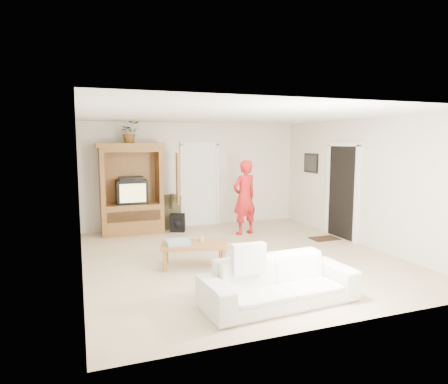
# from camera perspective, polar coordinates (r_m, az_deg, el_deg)

# --- Properties ---
(floor) EXTENTS (6.00, 6.00, 0.00)m
(floor) POSITION_cam_1_polar(r_m,az_deg,el_deg) (7.56, 2.07, -9.21)
(floor) COLOR tan
(floor) RESTS_ON ground
(ceiling) EXTENTS (6.00, 6.00, 0.00)m
(ceiling) POSITION_cam_1_polar(r_m,az_deg,el_deg) (7.26, 2.16, 10.87)
(ceiling) COLOR white
(ceiling) RESTS_ON floor
(wall_back) EXTENTS (5.50, 0.00, 5.50)m
(wall_back) POSITION_cam_1_polar(r_m,az_deg,el_deg) (10.12, -4.35, 2.47)
(wall_back) COLOR silver
(wall_back) RESTS_ON floor
(wall_front) EXTENTS (5.50, 0.00, 5.50)m
(wall_front) POSITION_cam_1_polar(r_m,az_deg,el_deg) (4.69, 16.18, -3.38)
(wall_front) COLOR silver
(wall_front) RESTS_ON floor
(wall_left) EXTENTS (0.00, 6.00, 6.00)m
(wall_left) POSITION_cam_1_polar(r_m,az_deg,el_deg) (6.76, -20.01, -0.34)
(wall_left) COLOR silver
(wall_left) RESTS_ON floor
(wall_right) EXTENTS (0.00, 6.00, 6.00)m
(wall_right) POSITION_cam_1_polar(r_m,az_deg,el_deg) (8.71, 19.10, 1.32)
(wall_right) COLOR silver
(wall_right) RESTS_ON floor
(armoire) EXTENTS (1.82, 1.14, 2.10)m
(armoire) POSITION_cam_1_polar(r_m,az_deg,el_deg) (9.52, -12.92, -0.36)
(armoire) COLOR brown
(armoire) RESTS_ON floor
(door_back) EXTENTS (0.85, 0.05, 2.04)m
(door_back) POSITION_cam_1_polar(r_m,az_deg,el_deg) (10.16, -3.47, 0.91)
(door_back) COLOR white
(door_back) RESTS_ON floor
(doorway_right) EXTENTS (0.05, 0.90, 2.04)m
(doorway_right) POSITION_cam_1_polar(r_m,az_deg,el_deg) (9.20, 16.54, -0.04)
(doorway_right) COLOR black
(doorway_right) RESTS_ON floor
(framed_picture) EXTENTS (0.03, 0.60, 0.48)m
(framed_picture) POSITION_cam_1_polar(r_m,az_deg,el_deg) (10.22, 12.32, 4.06)
(framed_picture) COLOR black
(framed_picture) RESTS_ON wall_right
(doormat) EXTENTS (0.60, 0.40, 0.02)m
(doormat) POSITION_cam_1_polar(r_m,az_deg,el_deg) (9.13, 14.16, -6.46)
(doormat) COLOR #382316
(doormat) RESTS_ON floor
(plant) EXTENTS (0.45, 0.39, 0.49)m
(plant) POSITION_cam_1_polar(r_m,az_deg,el_deg) (9.41, -13.29, 8.31)
(plant) COLOR #4C7238
(plant) RESTS_ON armoire
(man) EXTENTS (0.71, 0.56, 1.72)m
(man) POSITION_cam_1_polar(r_m,az_deg,el_deg) (9.17, 2.95, -0.79)
(man) COLOR #B41819
(man) RESTS_ON floor
(sofa) EXTENTS (2.13, 0.95, 0.61)m
(sofa) POSITION_cam_1_polar(r_m,az_deg,el_deg) (5.45, 7.89, -12.54)
(sofa) COLOR silver
(sofa) RESTS_ON floor
(coffee_table) EXTENTS (1.23, 0.87, 0.41)m
(coffee_table) POSITION_cam_1_polar(r_m,az_deg,el_deg) (6.90, -4.31, -7.72)
(coffee_table) COLOR olive
(coffee_table) RESTS_ON floor
(towel) EXTENTS (0.38, 0.28, 0.08)m
(towel) POSITION_cam_1_polar(r_m,az_deg,el_deg) (6.81, -6.63, -7.15)
(towel) COLOR #CC445F
(towel) RESTS_ON coffee_table
(candle) EXTENTS (0.08, 0.08, 0.10)m
(candle) POSITION_cam_1_polar(r_m,az_deg,el_deg) (6.96, -3.22, -6.70)
(candle) COLOR tan
(candle) RESTS_ON coffee_table
(backpack_black) EXTENTS (0.39, 0.32, 0.42)m
(backpack_black) POSITION_cam_1_polar(r_m,az_deg,el_deg) (9.55, -6.65, -4.45)
(backpack_black) COLOR black
(backpack_black) RESTS_ON floor
(backpack_olive) EXTENTS (0.47, 0.37, 0.82)m
(backpack_olive) POSITION_cam_1_polar(r_m,az_deg,el_deg) (9.94, -7.62, -2.84)
(backpack_olive) COLOR #47442B
(backpack_olive) RESTS_ON floor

